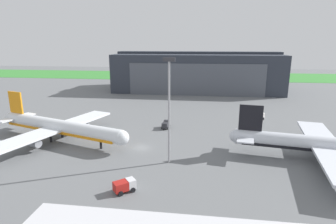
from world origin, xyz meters
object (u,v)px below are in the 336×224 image
object	(u,v)px
airliner_near_right	(330,146)
airliner_near_left	(60,127)
maintenance_hangar	(197,72)
fuel_bowser	(258,116)
baggage_tug	(166,125)
ops_van	(125,185)
apron_light_mast	(169,104)

from	to	relation	value
airliner_near_right	airliner_near_left	world-z (taller)	airliner_near_left
airliner_near_left	maintenance_hangar	bearing A→B (deg)	68.66
airliner_near_left	fuel_bowser	size ratio (longest dim) A/B	7.97
baggage_tug	ops_van	bearing A→B (deg)	-93.31
airliner_near_right	baggage_tug	bearing A→B (deg)	152.93
maintenance_hangar	airliner_near_left	xyz separation A→B (m)	(-33.20, -84.98, -6.08)
maintenance_hangar	baggage_tug	bearing A→B (deg)	-95.82
apron_light_mast	ops_van	bearing A→B (deg)	-115.70
airliner_near_left	baggage_tug	distance (m)	29.60
ops_van	airliner_near_left	bearing A→B (deg)	136.69
ops_van	apron_light_mast	distance (m)	18.21
airliner_near_right	ops_van	bearing A→B (deg)	-156.65
airliner_near_left	ops_van	bearing A→B (deg)	-43.31
airliner_near_left	apron_light_mast	distance (m)	32.80
airliner_near_left	ops_van	xyz separation A→B (m)	(23.85, -22.49, -2.50)
airliner_near_right	airliner_near_left	size ratio (longest dim) A/B	1.05
maintenance_hangar	fuel_bowser	bearing A→B (deg)	-69.53
fuel_bowser	ops_van	bearing A→B (deg)	-122.32
fuel_bowser	airliner_near_right	bearing A→B (deg)	-74.73
ops_van	apron_light_mast	xyz separation A→B (m)	(6.09, 12.65, 11.60)
maintenance_hangar	airliner_near_left	world-z (taller)	maintenance_hangar
fuel_bowser	ops_van	size ratio (longest dim) A/B	1.25
apron_light_mast	airliner_near_right	bearing A→B (deg)	7.68
baggage_tug	ops_van	world-z (taller)	baggage_tug
airliner_near_right	airliner_near_left	xyz separation A→B (m)	(-63.69, 5.29, -0.12)
airliner_near_right	fuel_bowser	xyz separation A→B (m)	(-8.73, 31.97, -2.52)
airliner_near_right	ops_van	xyz separation A→B (m)	(-39.84, -17.19, -2.63)
airliner_near_right	maintenance_hangar	bearing A→B (deg)	108.67
airliner_near_left	baggage_tug	bearing A→B (deg)	28.32
airliner_near_left	airliner_near_right	bearing A→B (deg)	-4.75
maintenance_hangar	ops_van	xyz separation A→B (m)	(-9.34, -107.47, -8.58)
ops_van	maintenance_hangar	bearing A→B (deg)	85.03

